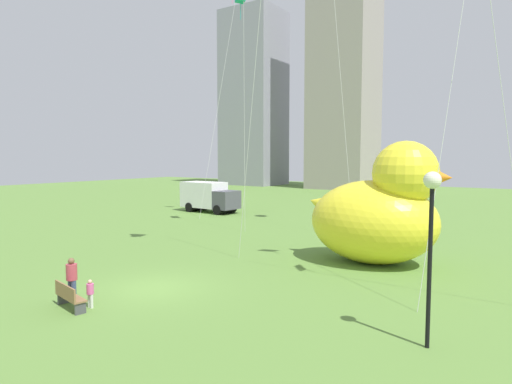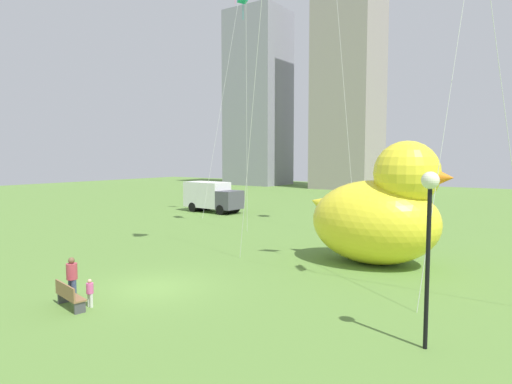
% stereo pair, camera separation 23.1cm
% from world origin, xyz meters
% --- Properties ---
extents(ground_plane, '(140.00, 140.00, 0.00)m').
position_xyz_m(ground_plane, '(0.00, 0.00, 0.00)').
color(ground_plane, '#5B8439').
extents(park_bench, '(1.70, 0.76, 0.90)m').
position_xyz_m(park_bench, '(-0.61, -3.34, 0.47)').
color(park_bench, olive).
rests_on(park_bench, ground).
extents(person_adult, '(0.39, 0.39, 1.60)m').
position_xyz_m(person_adult, '(-1.34, -2.74, 0.88)').
color(person_adult, '#38476B').
rests_on(person_adult, ground).
extents(person_child, '(0.25, 0.25, 1.00)m').
position_xyz_m(person_child, '(-0.13, -2.83, 0.55)').
color(person_child, silver).
rests_on(person_child, ground).
extents(giant_inflatable_duck, '(7.28, 4.67, 6.04)m').
position_xyz_m(giant_inflatable_duck, '(6.06, 9.12, 2.57)').
color(giant_inflatable_duck, yellow).
rests_on(giant_inflatable_duck, ground).
extents(lamppost, '(0.48, 0.48, 4.90)m').
position_xyz_m(lamppost, '(10.42, 0.42, 3.75)').
color(lamppost, black).
rests_on(lamppost, ground).
extents(box_truck, '(5.92, 2.62, 2.85)m').
position_xyz_m(box_truck, '(-13.97, 19.96, 1.44)').
color(box_truck, white).
rests_on(box_truck, ground).
extents(city_skyline, '(75.96, 10.93, 36.72)m').
position_xyz_m(city_skyline, '(-6.40, 57.06, 16.23)').
color(city_skyline, gray).
rests_on(city_skyline, ground).
extents(kite_pink, '(3.05, 3.98, 20.06)m').
position_xyz_m(kite_pink, '(-9.53, 17.63, 18.08)').
color(kite_pink, silver).
rests_on(kite_pink, ground).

